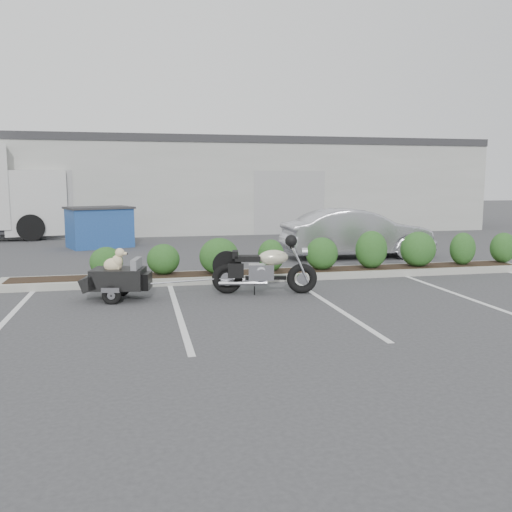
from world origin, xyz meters
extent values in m
plane|color=#38383A|center=(0.00, 0.00, 0.00)|extent=(90.00, 90.00, 0.00)
cube|color=#9E9E93|center=(1.00, 2.20, 0.07)|extent=(12.00, 1.00, 0.15)
cube|color=#9EA099|center=(0.00, 17.00, 2.00)|extent=(26.00, 10.00, 4.00)
torus|color=black|center=(-0.44, 0.74, 0.29)|extent=(0.61, 0.27, 0.60)
torus|color=black|center=(0.99, 0.44, 0.29)|extent=(0.61, 0.27, 0.60)
cylinder|color=silver|center=(-0.44, 0.74, 0.29)|extent=(0.27, 0.15, 0.25)
cylinder|color=silver|center=(0.99, 0.44, 0.29)|extent=(0.23, 0.13, 0.21)
cylinder|color=silver|center=(0.91, 0.37, 0.62)|extent=(0.38, 0.12, 0.79)
cylinder|color=silver|center=(0.95, 0.54, 0.62)|extent=(0.38, 0.12, 0.79)
cylinder|color=silver|center=(0.79, 0.49, 0.96)|extent=(0.15, 0.62, 0.03)
cylinder|color=silver|center=(1.04, 0.44, 0.82)|extent=(0.14, 0.18, 0.16)
sphere|color=black|center=(0.70, 0.23, 1.07)|extent=(0.27, 0.27, 0.23)
cube|color=silver|center=(0.21, 0.60, 0.43)|extent=(0.54, 0.39, 0.30)
cube|color=black|center=(0.30, 0.59, 0.31)|extent=(0.80, 0.25, 0.07)
ellipsoid|color=beige|center=(0.44, 0.56, 0.71)|extent=(0.64, 0.44, 0.29)
cube|color=black|center=(-0.05, 0.66, 0.69)|extent=(0.53, 0.36, 0.11)
cube|color=black|center=(-0.29, 0.71, 0.77)|extent=(0.16, 0.28, 0.14)
cylinder|color=silver|center=(-0.17, 0.52, 0.23)|extent=(0.93, 0.27, 0.08)
cylinder|color=silver|center=(-0.11, 0.83, 0.23)|extent=(0.93, 0.27, 0.08)
cube|color=black|center=(-0.32, 0.46, 0.49)|extent=(0.32, 0.18, 0.27)
cube|color=black|center=(-2.50, 0.60, 0.40)|extent=(1.04, 0.81, 0.37)
cube|color=slate|center=(-2.17, 0.53, 0.64)|extent=(0.22, 0.56, 0.27)
cube|color=slate|center=(-2.45, 0.59, 0.49)|extent=(0.72, 0.66, 0.04)
cube|color=black|center=(-2.98, 0.69, 0.34)|extent=(0.46, 0.69, 0.32)
cube|color=black|center=(-2.01, 0.50, 0.36)|extent=(0.26, 0.47, 0.30)
torus|color=black|center=(-2.62, 0.24, 0.16)|extent=(0.36, 0.17, 0.35)
torus|color=black|center=(-2.47, 0.97, 0.16)|extent=(0.36, 0.17, 0.35)
cube|color=silver|center=(-2.63, 0.20, 0.27)|extent=(0.33, 0.13, 0.09)
cube|color=silver|center=(-2.46, 1.01, 0.27)|extent=(0.33, 0.13, 0.09)
cylinder|color=black|center=(-2.54, 0.60, 0.16)|extent=(0.20, 0.79, 0.04)
cylinder|color=silver|center=(-1.80, 0.45, 0.29)|extent=(0.53, 0.14, 0.03)
ellipsoid|color=beige|center=(-2.59, 0.60, 0.65)|extent=(0.37, 0.29, 0.27)
ellipsoid|color=beige|center=(-2.51, 0.58, 0.72)|extent=(0.22, 0.22, 0.25)
sphere|color=beige|center=(-2.46, 0.57, 0.88)|extent=(0.20, 0.20, 0.17)
ellipsoid|color=beige|center=(-2.38, 0.55, 0.87)|extent=(0.14, 0.09, 0.06)
sphere|color=black|center=(-2.33, 0.54, 0.87)|extent=(0.04, 0.04, 0.03)
ellipsoid|color=beige|center=(-2.50, 0.53, 0.90)|extent=(0.05, 0.04, 0.09)
ellipsoid|color=beige|center=(-2.48, 0.62, 0.90)|extent=(0.05, 0.04, 0.09)
cylinder|color=beige|center=(-2.49, 0.52, 0.56)|extent=(0.05, 0.05, 0.11)
cylinder|color=beige|center=(-2.47, 0.63, 0.56)|extent=(0.05, 0.05, 0.11)
imported|color=#B2B2BA|center=(4.00, 4.91, 0.70)|extent=(4.24, 1.50, 1.40)
cube|color=navy|center=(-3.37, 9.02, 0.64)|extent=(2.26, 1.89, 1.29)
cube|color=#2D2D30|center=(-3.37, 9.02, 1.31)|extent=(2.40, 2.03, 0.06)
cube|color=beige|center=(-6.06, 12.75, 1.37)|extent=(2.73, 2.97, 2.40)
cube|color=black|center=(-6.06, 12.75, 1.04)|extent=(0.59, 2.04, 1.09)
cylinder|color=black|center=(-5.98, 11.54, 0.49)|extent=(1.03, 0.53, 0.98)
cylinder|color=black|center=(-6.56, 13.87, 0.49)|extent=(1.03, 0.53, 0.98)
camera|label=1|loc=(-2.10, -9.55, 2.18)|focal=38.00mm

